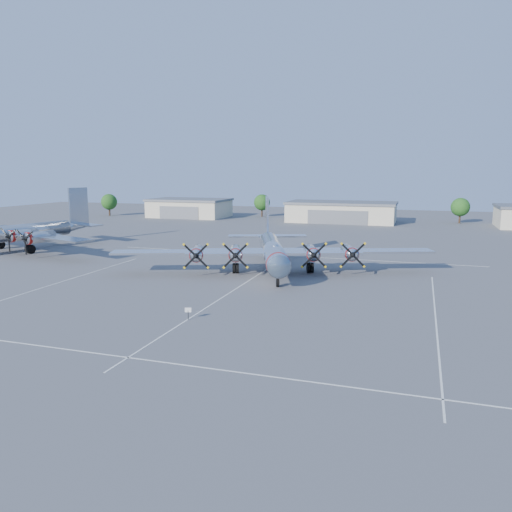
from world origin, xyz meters
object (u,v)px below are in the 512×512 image
(tree_west, at_px, (262,202))
(main_bomber_b29, at_px, (272,270))
(hangar_center, at_px, (342,212))
(hangar_west, at_px, (190,208))
(info_placard, at_px, (188,311))
(tree_east, at_px, (460,207))
(tree_far_west, at_px, (109,202))
(bomber_west, at_px, (24,250))

(tree_west, distance_m, main_bomber_b29, 81.45)
(hangar_center, relative_size, main_bomber_b29, 0.67)
(hangar_west, distance_m, info_placard, 104.17)
(tree_east, height_order, info_placard, tree_east)
(tree_far_west, distance_m, bomber_west, 66.19)
(main_bomber_b29, bearing_deg, hangar_west, 103.39)
(bomber_west, bearing_deg, main_bomber_b29, 11.43)
(hangar_center, height_order, tree_far_west, tree_far_west)
(tree_east, relative_size, bomber_west, 0.17)
(tree_far_west, bearing_deg, tree_east, 5.71)
(hangar_west, bearing_deg, tree_far_west, -170.99)
(hangar_center, xyz_separation_m, tree_far_west, (-70.00, -3.96, 1.51))
(info_placard, bearing_deg, hangar_west, 96.60)
(main_bomber_b29, bearing_deg, info_placard, -112.15)
(hangar_west, relative_size, info_placard, 19.45)
(hangar_center, distance_m, tree_west, 26.30)
(hangar_west, height_order, bomber_west, hangar_west)
(main_bomber_b29, bearing_deg, tree_west, 88.35)
(tree_far_west, distance_m, info_placard, 114.05)
(tree_east, xyz_separation_m, main_bomber_b29, (-29.10, -75.11, -4.22))
(tree_far_west, height_order, info_placard, tree_far_west)
(bomber_west, bearing_deg, hangar_center, 71.21)
(tree_east, bearing_deg, hangar_center, -168.62)
(hangar_center, height_order, bomber_west, hangar_center)
(hangar_center, xyz_separation_m, tree_east, (30.00, 6.04, 1.51))
(hangar_west, relative_size, main_bomber_b29, 0.53)
(tree_east, bearing_deg, tree_west, 177.92)
(bomber_west, bearing_deg, info_placard, -16.04)
(tree_west, height_order, tree_east, same)
(tree_east, height_order, bomber_west, tree_east)
(main_bomber_b29, height_order, info_placard, main_bomber_b29)
(tree_east, xyz_separation_m, bomber_west, (-75.50, -71.34, -4.22))
(bomber_west, height_order, info_placard, bomber_west)
(hangar_west, relative_size, bomber_west, 0.57)
(main_bomber_b29, xyz_separation_m, bomber_west, (-46.40, 3.77, 0.00))
(tree_west, distance_m, info_placard, 105.03)
(hangar_center, distance_m, tree_east, 30.64)
(hangar_west, distance_m, tree_far_west, 25.36)
(tree_east, xyz_separation_m, info_placard, (-29.94, -99.94, -3.40))
(main_bomber_b29, bearing_deg, bomber_west, 155.14)
(tree_far_west, distance_m, main_bomber_b29, 96.35)
(tree_far_west, bearing_deg, hangar_center, 3.24)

